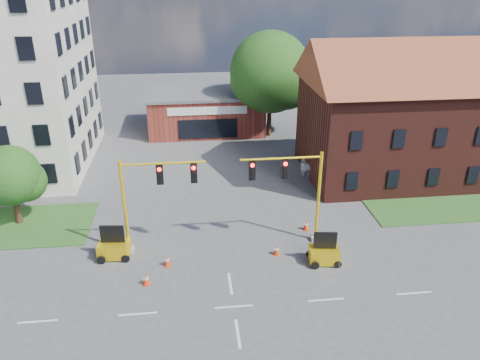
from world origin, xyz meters
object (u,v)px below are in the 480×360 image
(signal_mast_west, at_px, (151,194))
(trailer_east, at_px, (324,254))
(pickup_white, at_px, (332,167))
(signal_mast_east, at_px, (293,187))
(trailer_west, at_px, (114,248))

(signal_mast_west, relative_size, trailer_east, 3.09)
(pickup_white, bearing_deg, signal_mast_east, 168.42)
(signal_mast_west, xyz_separation_m, signal_mast_east, (8.71, 0.00, 0.00))
(signal_mast_west, xyz_separation_m, trailer_east, (10.19, -2.55, -3.29))
(signal_mast_west, height_order, signal_mast_east, same)
(trailer_east, relative_size, pickup_white, 0.37)
(signal_mast_west, bearing_deg, trailer_east, -14.05)
(trailer_west, relative_size, pickup_white, 0.39)
(trailer_east, bearing_deg, trailer_west, 178.40)
(signal_mast_west, bearing_deg, trailer_west, -168.25)
(trailer_west, height_order, pickup_white, trailer_west)
(trailer_west, distance_m, pickup_white, 19.94)
(signal_mast_east, bearing_deg, trailer_east, -59.91)
(trailer_east, bearing_deg, signal_mast_west, 173.47)
(signal_mast_east, relative_size, pickup_white, 1.15)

